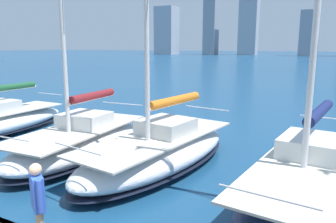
% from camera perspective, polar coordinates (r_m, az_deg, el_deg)
% --- Properties ---
extents(sailboat_navy, '(3.69, 8.74, 11.58)m').
position_cam_1_polar(sailboat_navy, '(10.19, 23.06, -10.67)').
color(sailboat_navy, navy).
rests_on(sailboat_navy, ground).
extents(sailboat_orange, '(3.93, 8.21, 9.26)m').
position_cam_1_polar(sailboat_orange, '(11.95, -1.58, -6.75)').
color(sailboat_orange, white).
rests_on(sailboat_orange, ground).
extents(sailboat_maroon, '(3.36, 7.35, 11.64)m').
position_cam_1_polar(sailboat_maroon, '(13.57, -15.19, -4.88)').
color(sailboat_maroon, white).
rests_on(sailboat_maroon, ground).
extents(person_blue_shirt, '(0.54, 0.40, 1.70)m').
position_cam_1_polar(person_blue_shirt, '(6.70, -21.73, -13.83)').
color(person_blue_shirt, gray).
rests_on(person_blue_shirt, dock_pier).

